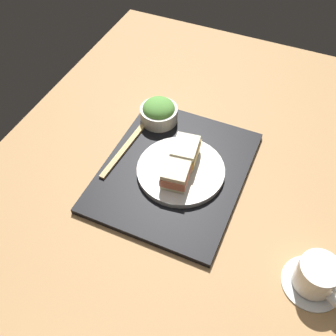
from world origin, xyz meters
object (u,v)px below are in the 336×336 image
object	(u,v)px
sandwich_plate	(181,170)
sandwich_near	(185,152)
chopsticks_pair	(124,150)
coffee_cup	(316,277)
sandwich_far	(177,172)
salad_bowl	(159,112)

from	to	relation	value
sandwich_plate	sandwich_near	bearing A→B (deg)	-174.90
chopsticks_pair	coffee_cup	distance (cm)	53.13
sandwich_plate	coffee_cup	distance (cm)	37.87
sandwich_far	salad_bowl	size ratio (longest dim) A/B	0.87
salad_bowl	sandwich_plate	bearing A→B (deg)	40.47
sandwich_plate	sandwich_near	xyz separation A→B (cm)	(-3.21, -0.29, 3.28)
sandwich_near	coffee_cup	world-z (taller)	sandwich_near
salad_bowl	sandwich_far	bearing A→B (deg)	35.60
coffee_cup	sandwich_near	bearing A→B (deg)	-117.52
sandwich_plate	coffee_cup	world-z (taller)	coffee_cup
sandwich_far	sandwich_near	bearing A→B (deg)	-174.90
sandwich_plate	sandwich_far	world-z (taller)	sandwich_far
sandwich_plate	sandwich_far	xyz separation A→B (cm)	(3.21, 0.29, 3.03)
sandwich_near	salad_bowl	xyz separation A→B (cm)	(-11.45, -12.22, -1.01)
chopsticks_pair	coffee_cup	world-z (taller)	coffee_cup
sandwich_plate	salad_bowl	bearing A→B (deg)	-139.53
salad_bowl	coffee_cup	xyz separation A→B (cm)	(29.70, 47.24, -1.01)
sandwich_near	salad_bowl	world-z (taller)	sandwich_near
sandwich_plate	sandwich_far	distance (cm)	4.43
sandwich_near	sandwich_far	world-z (taller)	sandwich_near
sandwich_near	sandwich_plate	bearing A→B (deg)	5.10
sandwich_plate	chopsticks_pair	size ratio (longest dim) A/B	1.03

